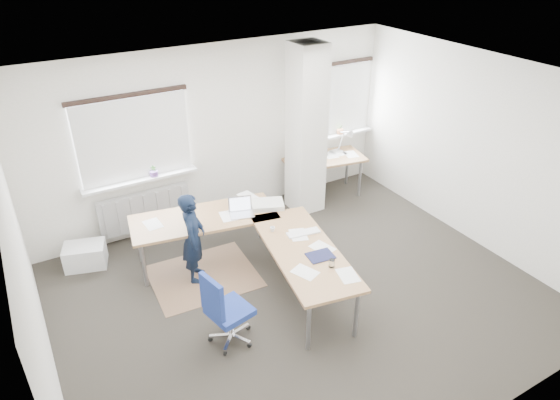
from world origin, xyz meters
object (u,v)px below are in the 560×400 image
desk_main (255,234)px  task_chair (228,323)px  desk_side (324,160)px  person (193,238)px

desk_main → task_chair: size_ratio=2.97×
task_chair → desk_side: bearing=27.2°
task_chair → person: size_ratio=0.77×
desk_main → desk_side: desk_side is taller
desk_main → desk_side: bearing=44.9°
desk_side → task_chair: desk_side is taller
desk_side → person: 3.06m
desk_main → person: person is taller
desk_main → person: (-0.72, 0.38, -0.04)m
desk_side → person: (-2.85, -1.11, -0.04)m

